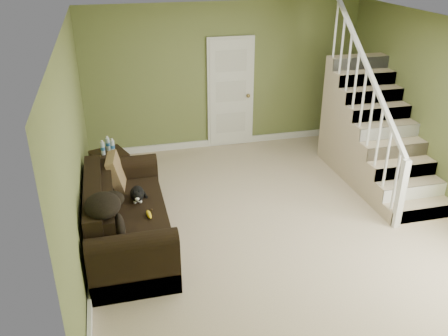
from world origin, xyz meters
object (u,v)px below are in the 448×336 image
sofa (125,220)px  cat (138,194)px  side_table (111,169)px  banana (149,215)px

sofa → cat: 0.37m
side_table → banana: side_table is taller
banana → side_table: bearing=97.5°
side_table → sofa: bearing=-85.6°
sofa → side_table: (-0.13, 1.64, -0.04)m
banana → sofa: bearing=138.1°
sofa → banana: sofa is taller
side_table → cat: 1.48m
cat → banana: cat is taller
cat → side_table: bearing=107.1°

